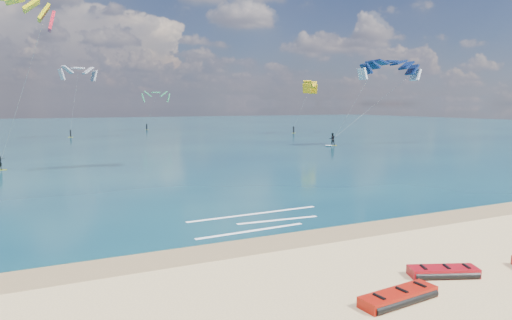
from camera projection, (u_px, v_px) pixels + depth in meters
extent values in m
plane|color=tan|center=(128.00, 157.00, 53.82)|extent=(320.00, 320.00, 0.00)
cube|color=olive|center=(273.00, 242.00, 20.68)|extent=(320.00, 2.40, 0.01)
cube|color=#0B2A3D|center=(81.00, 130.00, 111.14)|extent=(320.00, 200.00, 0.04)
cylinder|color=black|center=(2.00, 158.00, 42.64)|extent=(0.52, 0.12, 0.04)
cube|color=gold|center=(332.00, 145.00, 68.42)|extent=(1.52, 0.92, 0.06)
imported|color=black|center=(332.00, 139.00, 68.30)|extent=(1.07, 0.94, 1.84)
cylinder|color=black|center=(335.00, 137.00, 68.11)|extent=(0.57, 0.24, 0.04)
cube|color=white|center=(251.00, 231.00, 22.39)|extent=(5.87, 0.56, 0.01)
cube|color=white|center=(278.00, 220.00, 24.49)|extent=(4.66, 0.57, 0.01)
cube|color=white|center=(254.00, 214.00, 25.87)|extent=(8.10, 0.53, 0.01)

